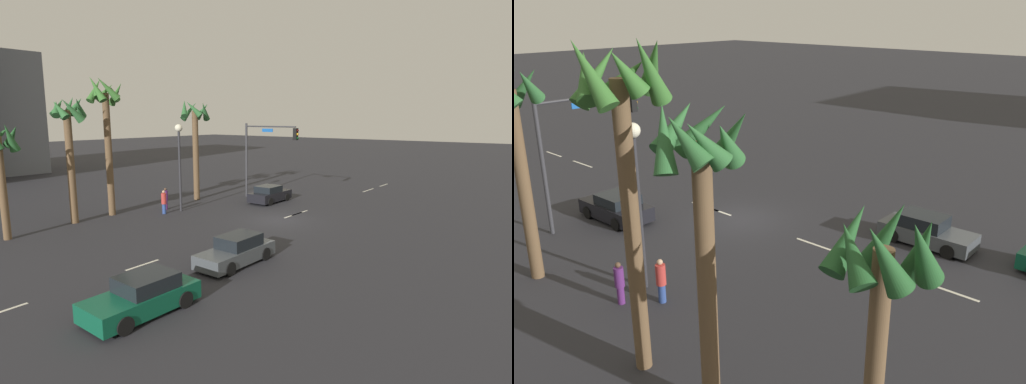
# 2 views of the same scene
# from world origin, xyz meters

# --- Properties ---
(ground_plane) EXTENTS (220.00, 220.00, 0.00)m
(ground_plane) POSITION_xyz_m (0.00, 0.00, 0.00)
(ground_plane) COLOR #28282D
(lane_stripe_1) EXTENTS (1.90, 0.14, 0.01)m
(lane_stripe_1) POSITION_xyz_m (-11.39, 0.00, 0.01)
(lane_stripe_1) COLOR silver
(lane_stripe_1) RESTS_ON ground_plane
(lane_stripe_2) EXTENTS (2.21, 0.14, 0.01)m
(lane_stripe_2) POSITION_xyz_m (-4.76, 0.00, 0.01)
(lane_stripe_2) COLOR silver
(lane_stripe_2) RESTS_ON ground_plane
(lane_stripe_3) EXTENTS (2.33, 0.14, 0.01)m
(lane_stripe_3) POSITION_xyz_m (1.94, 0.00, 0.01)
(lane_stripe_3) COLOR silver
(lane_stripe_3) RESTS_ON ground_plane
(lane_stripe_4) EXTENTS (2.13, 0.14, 0.01)m
(lane_stripe_4) POSITION_xyz_m (2.78, 0.00, 0.01)
(lane_stripe_4) COLOR silver
(lane_stripe_4) RESTS_ON ground_plane
(lane_stripe_5) EXTENTS (2.45, 0.14, 0.01)m
(lane_stripe_5) POSITION_xyz_m (15.45, 0.00, 0.01)
(lane_stripe_5) COLOR silver
(lane_stripe_5) RESTS_ON ground_plane
(lane_stripe_6) EXTENTS (2.18, 0.14, 0.01)m
(lane_stripe_6) POSITION_xyz_m (19.45, 0.00, 0.01)
(lane_stripe_6) COLOR silver
(lane_stripe_6) RESTS_ON ground_plane
(car_0) EXTENTS (4.20, 2.00, 1.40)m
(car_0) POSITION_xyz_m (-14.51, -4.15, 0.64)
(car_0) COLOR #0F5138
(car_0) RESTS_ON ground_plane
(car_1) EXTENTS (4.02, 2.03, 1.40)m
(car_1) POSITION_xyz_m (4.80, 4.22, 0.65)
(car_1) COLOR black
(car_1) RESTS_ON ground_plane
(car_2) EXTENTS (4.30, 1.80, 1.41)m
(car_2) POSITION_xyz_m (-8.48, -3.45, 0.64)
(car_2) COLOR #474C51
(car_2) RESTS_ON ground_plane
(traffic_signal) EXTENTS (0.32, 5.50, 6.50)m
(traffic_signal) POSITION_xyz_m (5.58, 5.53, 4.43)
(traffic_signal) COLOR #38383D
(traffic_signal) RESTS_ON ground_plane
(streetlamp) EXTENTS (0.56, 0.56, 6.51)m
(streetlamp) POSITION_xyz_m (-2.10, 7.51, 4.53)
(streetlamp) COLOR #2D2D33
(streetlamp) RESTS_ON ground_plane
(pedestrian_0) EXTENTS (0.51, 0.51, 1.75)m
(pedestrian_0) POSITION_xyz_m (-3.50, 7.78, 0.92)
(pedestrian_0) COLOR #2D478C
(pedestrian_0) RESTS_ON ground_plane
(pedestrian_1) EXTENTS (0.40, 0.40, 1.68)m
(pedestrian_1) POSITION_xyz_m (-2.44, 8.85, 0.88)
(pedestrian_1) COLOR #59266B
(pedestrian_1) RESTS_ON ground_plane
(palm_tree_0) EXTENTS (2.64, 2.75, 9.84)m
(palm_tree_0) POSITION_xyz_m (-6.11, 10.49, 7.21)
(palm_tree_0) COLOR brown
(palm_tree_0) RESTS_ON ground_plane
(palm_tree_1) EXTENTS (2.56, 2.78, 8.60)m
(palm_tree_1) POSITION_xyz_m (1.94, 9.93, 6.02)
(palm_tree_1) COLOR brown
(palm_tree_1) RESTS_ON ground_plane
(palm_tree_2) EXTENTS (2.41, 2.52, 8.43)m
(palm_tree_2) POSITION_xyz_m (-8.94, 10.36, 6.20)
(palm_tree_2) COLOR brown
(palm_tree_2) RESTS_ON ground_plane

